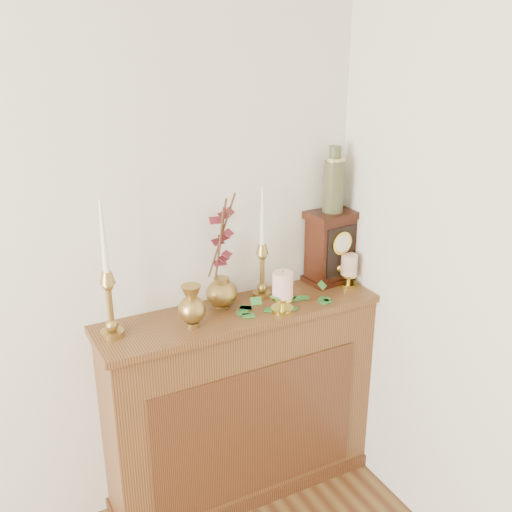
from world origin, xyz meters
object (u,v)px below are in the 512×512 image
bud_vase (192,307)px  ginger_jar (221,254)px  candlestick_left (109,294)px  candlestick_center (262,262)px  mantel_clock (331,247)px  ceramic_vase (334,183)px

bud_vase → ginger_jar: bearing=35.4°
ginger_jar → candlestick_left: bearing=-172.5°
candlestick_center → mantel_clock: candlestick_center is taller
candlestick_left → ginger_jar: size_ratio=1.08×
ginger_jar → mantel_clock: 0.55m
candlestick_left → bud_vase: 0.32m
candlestick_left → ginger_jar: bearing=7.5°
ginger_jar → bud_vase: bearing=-144.6°
candlestick_center → mantel_clock: size_ratio=1.48×
ginger_jar → ceramic_vase: (0.55, -0.00, 0.24)m
ceramic_vase → mantel_clock: bearing=-83.9°
candlestick_left → mantel_clock: 1.04m
ceramic_vase → candlestick_left: bearing=-176.7°
candlestick_center → ceramic_vase: bearing=1.8°
mantel_clock → ceramic_vase: 0.30m
candlestick_center → bud_vase: bearing=-162.1°
candlestick_center → candlestick_left: bearing=-175.9°
candlestick_center → ginger_jar: 0.19m
ginger_jar → mantel_clock: ginger_jar is taller
ceramic_vase → bud_vase: bearing=-169.8°
candlestick_center → bud_vase: size_ratio=2.82×
ginger_jar → ceramic_vase: ceramic_vase is taller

